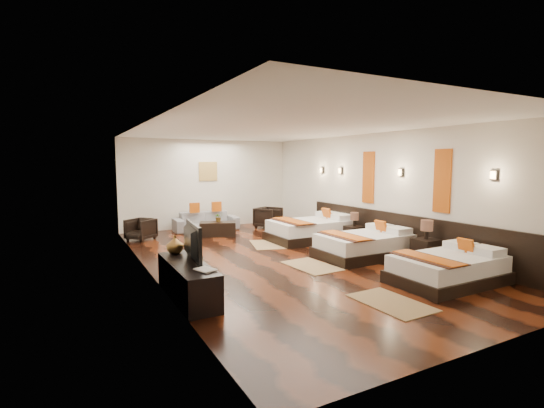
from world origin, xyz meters
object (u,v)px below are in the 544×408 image
armchair_left (141,229)px  tv_console (188,280)px  tv (187,242)px  sofa (206,221)px  nightstand_b (354,233)px  bed_near (449,268)px  nightstand_a (426,248)px  bed_far (312,230)px  figurine (175,244)px  armchair_right (268,218)px  bed_mid (365,245)px  table_plant (219,217)px  book (199,271)px  coffee_table (218,229)px

armchair_left → tv_console: bearing=-39.5°
tv → sofa: (2.15, 5.55, -0.56)m
nightstand_b → tv_console: (-4.95, -2.03, -0.01)m
bed_near → nightstand_a: (0.75, 1.13, 0.06)m
bed_near → bed_far: bed_far is taller
nightstand_a → tv: size_ratio=0.89×
tv_console → armchair_left: bearing=88.2°
figurine → armchair_right: bearing=47.5°
bed_mid → figurine: bearing=-179.4°
nightstand_b → table_plant: nightstand_b is taller
bed_mid → book: 4.42m
table_plant → nightstand_b: bearing=-44.3°
bed_near → book: bed_near is taller
tv_console → tv: tv is taller
nightstand_b → sofa: bearing=126.8°
figurine → armchair_right: (4.10, 4.48, -0.37)m
bed_near → tv: bearing=159.8°
book → sofa: bearing=70.7°
bed_mid → coffee_table: bearing=117.2°
tv_console → armchair_right: bearing=51.8°
figurine → table_plant: (2.24, 3.95, -0.17)m
bed_near → coffee_table: bed_near is taller
tv → figurine: tv is taller
armchair_left → book: bearing=-39.3°
nightstand_b → coffee_table: bearing=136.3°
nightstand_b → bed_far: bearing=131.4°
nightstand_a → armchair_left: (-4.78, 5.28, -0.02)m
nightstand_b → book: (-4.95, -2.62, 0.28)m
nightstand_b → book: 5.60m
table_plant → sofa: bearing=91.9°
tv_console → sofa: (2.20, 5.70, 0.01)m
book → figurine: size_ratio=0.97×
tv_console → figurine: bearing=90.0°
tv_console → coffee_table: size_ratio=1.80×
bed_mid → bed_far: bed_far is taller
sofa → coffee_table: (0.00, -1.05, -0.08)m
armchair_left → table_plant: size_ratio=2.36×
bed_far → nightstand_b: 1.13m
nightstand_a → tv_console: size_ratio=0.50×
nightstand_a → tv_console: (-4.95, 0.24, -0.04)m
book → armchair_left: bearing=88.4°
nightstand_a → coffee_table: 5.61m
book → coffee_table: book is taller
coffee_table → table_plant: size_ratio=3.66×
bed_near → bed_mid: (0.00, 2.13, 0.01)m
bed_near → nightstand_b: nightstand_b is taller
bed_far → book: size_ratio=7.53×
armchair_left → sofa: bearing=70.3°
book → nightstand_b: bearing=27.9°
bed_near → nightstand_a: size_ratio=2.16×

